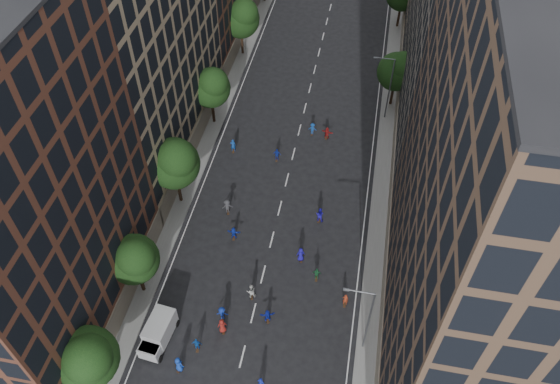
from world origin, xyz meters
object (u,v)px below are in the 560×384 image
at_px(streetlamp_near, 367,318).
at_px(skater_0, 179,364).
at_px(skater_1, 261,383).
at_px(cargo_van, 158,333).
at_px(streetlamp_far, 388,86).

bearing_deg(streetlamp_near, skater_0, -161.49).
height_order(skater_0, skater_1, skater_0).
distance_m(streetlamp_near, skater_1, 10.68).
bearing_deg(skater_0, cargo_van, -25.16).
xyz_separation_m(skater_0, skater_1, (7.43, -0.27, -0.09)).
bearing_deg(cargo_van, skater_0, -35.89).
height_order(streetlamp_far, skater_0, streetlamp_far).
relative_size(skater_0, skater_1, 1.11).
distance_m(streetlamp_near, skater_0, 16.91).
height_order(streetlamp_near, streetlamp_far, same).
bearing_deg(streetlamp_far, skater_0, -112.12).
bearing_deg(skater_1, skater_0, 5.55).
bearing_deg(streetlamp_near, cargo_van, -171.37).
distance_m(streetlamp_far, cargo_van, 40.34).
relative_size(cargo_van, skater_0, 2.52).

